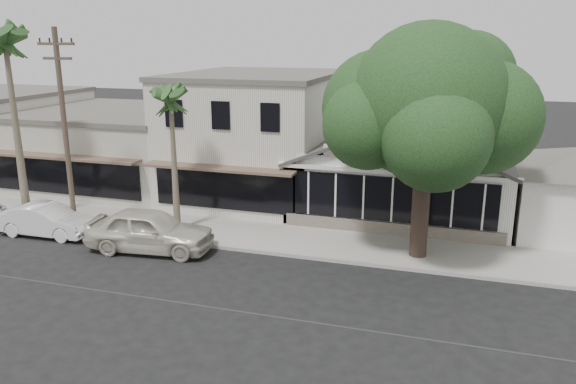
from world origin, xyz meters
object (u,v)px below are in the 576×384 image
(car_0, at_px, (150,230))
(shade_tree, at_px, (426,106))
(utility_pole, at_px, (65,127))
(car_1, at_px, (46,220))

(car_0, height_order, shade_tree, shade_tree)
(utility_pole, xyz_separation_m, shade_tree, (15.27, 1.38, 1.26))
(car_0, xyz_separation_m, car_1, (-5.39, 0.29, -0.18))
(utility_pole, bearing_deg, shade_tree, 5.18)
(utility_pole, relative_size, shade_tree, 0.98)
(utility_pole, distance_m, car_0, 6.21)
(utility_pole, relative_size, car_0, 1.72)
(car_1, bearing_deg, utility_pole, -37.55)
(car_1, xyz_separation_m, shade_tree, (15.98, 2.36, 5.34))
(car_0, height_order, car_1, car_0)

